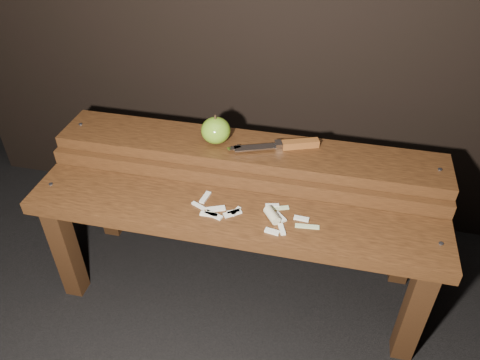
% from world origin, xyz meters
% --- Properties ---
extents(ground, '(60.00, 60.00, 0.00)m').
position_xyz_m(ground, '(0.00, 0.00, 0.00)').
color(ground, black).
extents(bench_front_tier, '(1.20, 0.20, 0.42)m').
position_xyz_m(bench_front_tier, '(0.00, -0.06, 0.35)').
color(bench_front_tier, '#331C0C').
rests_on(bench_front_tier, ground).
extents(bench_rear_tier, '(1.20, 0.21, 0.50)m').
position_xyz_m(bench_rear_tier, '(0.00, 0.17, 0.41)').
color(bench_rear_tier, '#331C0C').
rests_on(bench_rear_tier, ground).
extents(apple, '(0.09, 0.09, 0.09)m').
position_xyz_m(apple, '(-0.10, 0.17, 0.54)').
color(apple, '#6C9B1F').
rests_on(apple, bench_rear_tier).
extents(knife, '(0.27, 0.12, 0.02)m').
position_xyz_m(knife, '(0.12, 0.18, 0.51)').
color(knife, brown).
rests_on(knife, bench_rear_tier).
extents(apple_scraps, '(0.37, 0.13, 0.03)m').
position_xyz_m(apple_scraps, '(0.07, -0.05, 0.43)').
color(apple_scraps, beige).
rests_on(apple_scraps, bench_front_tier).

